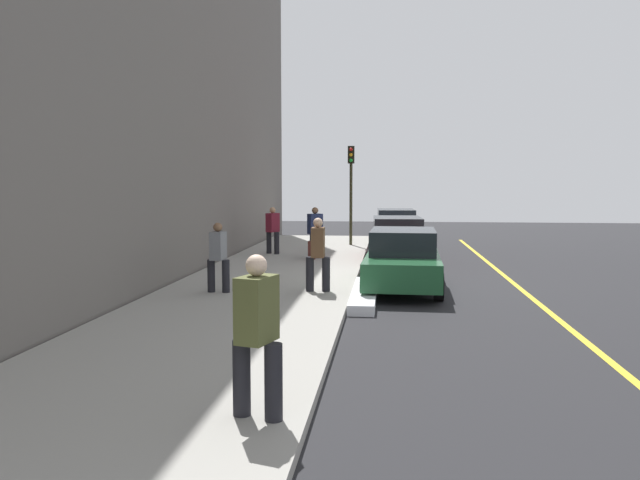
# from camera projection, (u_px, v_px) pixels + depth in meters

# --- Properties ---
(ground_plane) EXTENTS (56.00, 56.00, 0.00)m
(ground_plane) POSITION_uv_depth(u_px,v_px,m) (394.00, 286.00, 16.85)
(ground_plane) COLOR black
(sidewalk) EXTENTS (28.00, 4.60, 0.15)m
(sidewalk) POSITION_uv_depth(u_px,v_px,m) (270.00, 281.00, 17.20)
(sidewalk) COLOR gray
(sidewalk) RESTS_ON ground
(lane_stripe_centre) EXTENTS (28.00, 0.14, 0.01)m
(lane_stripe_centre) POSITION_uv_depth(u_px,v_px,m) (519.00, 288.00, 16.51)
(lane_stripe_centre) COLOR gold
(lane_stripe_centre) RESTS_ON ground
(snow_bank_curb) EXTENTS (4.02, 0.56, 0.22)m
(snow_bank_curb) POSITION_uv_depth(u_px,v_px,m) (364.00, 294.00, 14.94)
(snow_bank_curb) COLOR white
(snow_bank_curb) RESTS_ON ground
(parked_car_white) EXTENTS (4.84, 2.04, 1.51)m
(parked_car_white) POSITION_uv_depth(u_px,v_px,m) (396.00, 226.00, 28.61)
(parked_car_white) COLOR black
(parked_car_white) RESTS_ON ground
(parked_car_red) EXTENTS (4.79, 2.04, 1.51)m
(parked_car_red) POSITION_uv_depth(u_px,v_px,m) (397.00, 239.00, 22.00)
(parked_car_red) COLOR black
(parked_car_red) RESTS_ON ground
(parked_car_green) EXTENTS (4.55, 2.01, 1.51)m
(parked_car_green) POSITION_uv_depth(u_px,v_px,m) (403.00, 260.00, 16.21)
(parked_car_green) COLOR black
(parked_car_green) RESTS_ON ground
(pedestrian_navy_coat) EXTENTS (0.50, 0.55, 1.72)m
(pedestrian_navy_coat) POSITION_uv_depth(u_px,v_px,m) (315.00, 231.00, 21.87)
(pedestrian_navy_coat) COLOR black
(pedestrian_navy_coat) RESTS_ON sidewalk
(pedestrian_grey_coat) EXTENTS (0.46, 0.53, 1.62)m
(pedestrian_grey_coat) POSITION_uv_depth(u_px,v_px,m) (218.00, 255.00, 14.92)
(pedestrian_grey_coat) COLOR black
(pedestrian_grey_coat) RESTS_ON sidewalk
(pedestrian_burgundy_coat) EXTENTS (0.53, 0.50, 1.67)m
(pedestrian_burgundy_coat) POSITION_uv_depth(u_px,v_px,m) (273.00, 229.00, 23.04)
(pedestrian_burgundy_coat) COLOR black
(pedestrian_burgundy_coat) RESTS_ON sidewalk
(pedestrian_olive_coat) EXTENTS (0.55, 0.57, 1.79)m
(pedestrian_olive_coat) POSITION_uv_depth(u_px,v_px,m) (257.00, 331.00, 6.91)
(pedestrian_olive_coat) COLOR black
(pedestrian_olive_coat) RESTS_ON sidewalk
(pedestrian_brown_coat) EXTENTS (0.47, 0.57, 1.73)m
(pedestrian_brown_coat) POSITION_uv_depth(u_px,v_px,m) (318.00, 252.00, 15.04)
(pedestrian_brown_coat) COLOR black
(pedestrian_brown_coat) RESTS_ON sidewalk
(traffic_light_pole) EXTENTS (0.35, 0.26, 4.02)m
(traffic_light_pole) POSITION_uv_depth(u_px,v_px,m) (351.00, 178.00, 26.20)
(traffic_light_pole) COLOR #2D2D19
(traffic_light_pole) RESTS_ON sidewalk
(rolling_suitcase) EXTENTS (0.34, 0.22, 0.97)m
(rolling_suitcase) POSITION_uv_depth(u_px,v_px,m) (312.00, 250.00, 21.44)
(rolling_suitcase) COLOR #471E19
(rolling_suitcase) RESTS_ON sidewalk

